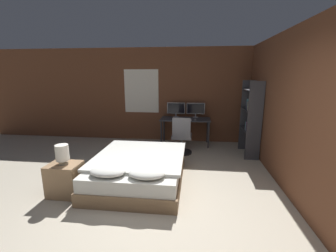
{
  "coord_description": "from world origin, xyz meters",
  "views": [
    {
      "loc": [
        0.42,
        -2.49,
        1.94
      ],
      "look_at": [
        -0.19,
        2.67,
        0.75
      ],
      "focal_mm": 24.0,
      "sensor_mm": 36.0,
      "label": 1
    }
  ],
  "objects_px": {
    "monitor_left": "(176,109)",
    "office_chair": "(182,139)",
    "nightstand": "(65,179)",
    "bed": "(139,169)",
    "computer_mouse": "(195,120)",
    "bookshelf": "(252,116)",
    "desk": "(185,122)",
    "monitor_right": "(196,109)",
    "keyboard": "(185,120)",
    "bedside_lamp": "(62,153)"
  },
  "relations": [
    {
      "from": "monitor_left",
      "to": "office_chair",
      "type": "distance_m",
      "value": 1.2
    },
    {
      "from": "nightstand",
      "to": "bed",
      "type": "bearing_deg",
      "value": 28.08
    },
    {
      "from": "computer_mouse",
      "to": "bookshelf",
      "type": "relative_size",
      "value": 0.04
    },
    {
      "from": "office_chair",
      "to": "bookshelf",
      "type": "xyz_separation_m",
      "value": [
        1.65,
        0.06,
        0.6
      ]
    },
    {
      "from": "bed",
      "to": "monitor_left",
      "type": "height_order",
      "value": "monitor_left"
    },
    {
      "from": "desk",
      "to": "monitor_right",
      "type": "xyz_separation_m",
      "value": [
        0.28,
        0.22,
        0.33
      ]
    },
    {
      "from": "monitor_left",
      "to": "office_chair",
      "type": "relative_size",
      "value": 0.54
    },
    {
      "from": "nightstand",
      "to": "monitor_right",
      "type": "relative_size",
      "value": 1.04
    },
    {
      "from": "monitor_right",
      "to": "keyboard",
      "type": "distance_m",
      "value": 0.57
    },
    {
      "from": "computer_mouse",
      "to": "office_chair",
      "type": "height_order",
      "value": "office_chair"
    },
    {
      "from": "bed",
      "to": "keyboard",
      "type": "distance_m",
      "value": 2.37
    },
    {
      "from": "office_chair",
      "to": "bedside_lamp",
      "type": "bearing_deg",
      "value": -128.98
    },
    {
      "from": "monitor_right",
      "to": "bookshelf",
      "type": "height_order",
      "value": "bookshelf"
    },
    {
      "from": "bed",
      "to": "computer_mouse",
      "type": "height_order",
      "value": "computer_mouse"
    },
    {
      "from": "monitor_left",
      "to": "computer_mouse",
      "type": "height_order",
      "value": "monitor_left"
    },
    {
      "from": "desk",
      "to": "office_chair",
      "type": "height_order",
      "value": "office_chair"
    },
    {
      "from": "bed",
      "to": "monitor_left",
      "type": "relative_size",
      "value": 3.79
    },
    {
      "from": "nightstand",
      "to": "desk",
      "type": "height_order",
      "value": "desk"
    },
    {
      "from": "monitor_right",
      "to": "office_chair",
      "type": "relative_size",
      "value": 0.54
    },
    {
      "from": "monitor_right",
      "to": "nightstand",
      "type": "bearing_deg",
      "value": -123.31
    },
    {
      "from": "monitor_left",
      "to": "office_chair",
      "type": "height_order",
      "value": "monitor_left"
    },
    {
      "from": "bed",
      "to": "monitor_right",
      "type": "xyz_separation_m",
      "value": [
        1.02,
        2.63,
        0.74
      ]
    },
    {
      "from": "bed",
      "to": "desk",
      "type": "xyz_separation_m",
      "value": [
        0.74,
        2.41,
        0.4
      ]
    },
    {
      "from": "desk",
      "to": "office_chair",
      "type": "bearing_deg",
      "value": -93.71
    },
    {
      "from": "bed",
      "to": "bedside_lamp",
      "type": "bearing_deg",
      "value": -151.92
    },
    {
      "from": "desk",
      "to": "bookshelf",
      "type": "xyz_separation_m",
      "value": [
        1.6,
        -0.73,
        0.34
      ]
    },
    {
      "from": "monitor_left",
      "to": "keyboard",
      "type": "bearing_deg",
      "value": -57.51
    },
    {
      "from": "bed",
      "to": "monitor_right",
      "type": "relative_size",
      "value": 3.79
    },
    {
      "from": "keyboard",
      "to": "bookshelf",
      "type": "relative_size",
      "value": 0.2
    },
    {
      "from": "monitor_right",
      "to": "bedside_lamp",
      "type": "bearing_deg",
      "value": -123.31
    },
    {
      "from": "nightstand",
      "to": "office_chair",
      "type": "distance_m",
      "value": 2.83
    },
    {
      "from": "bookshelf",
      "to": "bed",
      "type": "bearing_deg",
      "value": -144.25
    },
    {
      "from": "bedside_lamp",
      "to": "monitor_left",
      "type": "bearing_deg",
      "value": 64.26
    },
    {
      "from": "monitor_right",
      "to": "computer_mouse",
      "type": "height_order",
      "value": "monitor_right"
    },
    {
      "from": "monitor_right",
      "to": "bookshelf",
      "type": "xyz_separation_m",
      "value": [
        1.32,
        -0.95,
        0.01
      ]
    },
    {
      "from": "bedside_lamp",
      "to": "desk",
      "type": "relative_size",
      "value": 0.23
    },
    {
      "from": "bed",
      "to": "bedside_lamp",
      "type": "distance_m",
      "value": 1.33
    },
    {
      "from": "computer_mouse",
      "to": "office_chair",
      "type": "distance_m",
      "value": 0.76
    },
    {
      "from": "bedside_lamp",
      "to": "bookshelf",
      "type": "height_order",
      "value": "bookshelf"
    },
    {
      "from": "bookshelf",
      "to": "computer_mouse",
      "type": "bearing_deg",
      "value": 158.99
    },
    {
      "from": "monitor_right",
      "to": "office_chair",
      "type": "xyz_separation_m",
      "value": [
        -0.33,
        -1.02,
        -0.6
      ]
    },
    {
      "from": "computer_mouse",
      "to": "bookshelf",
      "type": "height_order",
      "value": "bookshelf"
    },
    {
      "from": "bed",
      "to": "bedside_lamp",
      "type": "relative_size",
      "value": 6.04
    },
    {
      "from": "keyboard",
      "to": "bookshelf",
      "type": "height_order",
      "value": "bookshelf"
    },
    {
      "from": "bedside_lamp",
      "to": "office_chair",
      "type": "distance_m",
      "value": 2.85
    },
    {
      "from": "bedside_lamp",
      "to": "monitor_left",
      "type": "xyz_separation_m",
      "value": [
        1.55,
        3.22,
        0.26
      ]
    },
    {
      "from": "bed",
      "to": "keyboard",
      "type": "bearing_deg",
      "value": 71.37
    },
    {
      "from": "nightstand",
      "to": "bedside_lamp",
      "type": "xyz_separation_m",
      "value": [
        0.0,
        0.0,
        0.45
      ]
    },
    {
      "from": "nightstand",
      "to": "office_chair",
      "type": "relative_size",
      "value": 0.56
    },
    {
      "from": "desk",
      "to": "monitor_left",
      "type": "distance_m",
      "value": 0.49
    }
  ]
}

